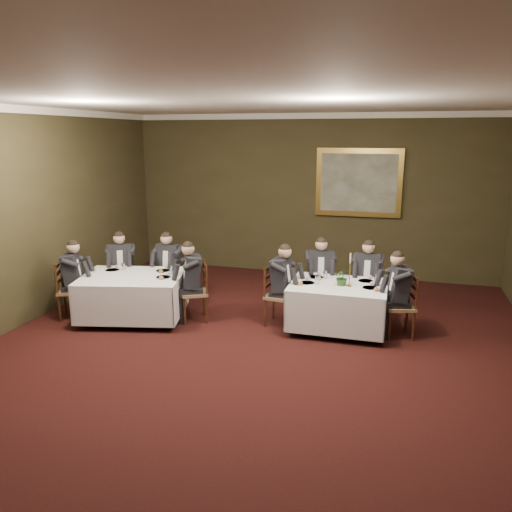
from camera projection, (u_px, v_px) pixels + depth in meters
The scene contains 27 objects.
ground at pixel (243, 370), 6.66m from camera, with size 10.00×10.00×0.00m, color black.
ceiling at pixel (242, 96), 5.83m from camera, with size 8.00×10.00×0.10m, color silver.
back_wall at pixel (311, 196), 10.92m from camera, with size 8.00×0.10×3.50m, color #322F19.
crown_molding at pixel (242, 101), 5.85m from camera, with size 8.00×10.00×0.12m.
table_main at pixel (338, 303), 7.92m from camera, with size 1.52×1.16×0.67m.
table_second at pixel (133, 294), 8.40m from camera, with size 1.92×1.62×0.67m.
chair_main_backleft at pixel (319, 296), 8.79m from camera, with size 0.53×0.51×1.00m.
diner_main_backleft at pixel (320, 284), 8.73m from camera, with size 0.50×0.56×1.35m.
chair_main_backright at pixel (366, 300), 8.58m from camera, with size 0.46×0.44×1.00m.
diner_main_backright at pixel (367, 288), 8.51m from camera, with size 0.43×0.50×1.35m.
chair_main_endleft at pixel (279, 308), 8.21m from camera, with size 0.47×0.49×1.00m.
diner_main_endleft at pixel (280, 294), 8.15m from camera, with size 0.52×0.45×1.35m.
chair_main_endright at pixel (399, 319), 7.71m from camera, with size 0.52×0.53×1.00m.
diner_main_endright at pixel (400, 305), 7.66m from camera, with size 0.57×0.51×1.35m.
chair_sec_backleft at pixel (123, 287), 9.29m from camera, with size 0.57×0.56×1.00m.
diner_sec_backleft at pixel (122, 276), 9.23m from camera, with size 0.56×0.60×1.35m.
chair_sec_backright at pixel (171, 288), 9.25m from camera, with size 0.46×0.44×1.00m.
diner_sec_backright at pixel (170, 277), 9.18m from camera, with size 0.43×0.49×1.35m.
chair_sec_endright at pixel (195, 304), 8.39m from camera, with size 0.58×0.58×1.00m.
diner_sec_endright at pixel (194, 291), 8.33m from camera, with size 0.61×0.58×1.35m.
chair_sec_endleft at pixel (72, 302), 8.49m from camera, with size 0.56×0.57×1.00m.
diner_sec_endleft at pixel (72, 289), 8.44m from camera, with size 0.60×0.56×1.35m.
centerpiece at pixel (342, 276), 7.76m from camera, with size 0.26×0.22×0.29m, color #2D5926.
candlestick at pixel (350, 274), 7.69m from camera, with size 0.08×0.08×0.55m.
place_setting_table_main at pixel (319, 275), 8.25m from camera, with size 0.33×0.31×0.14m.
place_setting_table_second at pixel (116, 268), 8.69m from camera, with size 0.33×0.31×0.14m.
painting at pixel (359, 183), 10.51m from camera, with size 1.79×0.09×1.43m.
Camera 1 is at (1.83, -5.83, 3.06)m, focal length 35.00 mm.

